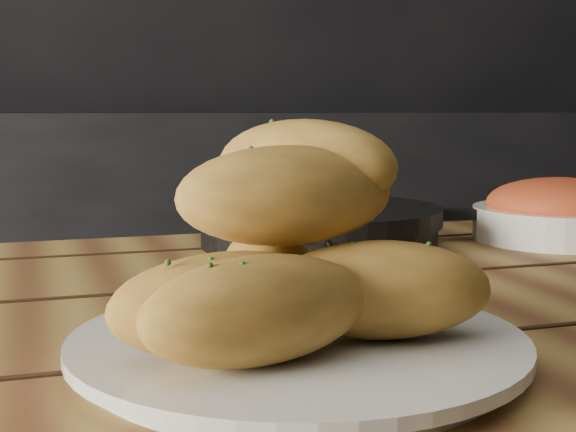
# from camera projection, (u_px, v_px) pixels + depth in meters

# --- Properties ---
(counter) EXTENTS (2.80, 0.60, 0.90)m
(counter) POSITION_uv_depth(u_px,v_px,m) (30.00, 307.00, 1.87)
(counter) COLOR black
(counter) RESTS_ON ground
(plate) EXTENTS (0.29, 0.29, 0.02)m
(plate) POSITION_uv_depth(u_px,v_px,m) (298.00, 348.00, 0.50)
(plate) COLOR silver
(plate) RESTS_ON table
(bread_rolls) EXTENTS (0.24, 0.22, 0.13)m
(bread_rolls) POSITION_uv_depth(u_px,v_px,m) (289.00, 256.00, 0.48)
(bread_rolls) COLOR #C08635
(bread_rolls) RESTS_ON plate
(skillet) EXTENTS (0.42, 0.29, 0.05)m
(skillet) POSITION_uv_depth(u_px,v_px,m) (321.00, 225.00, 0.94)
(skillet) COLOR black
(skillet) RESTS_ON table
(bowl) EXTENTS (0.21, 0.21, 0.08)m
(bowl) POSITION_uv_depth(u_px,v_px,m) (560.00, 213.00, 0.97)
(bowl) COLOR white
(bowl) RESTS_ON table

